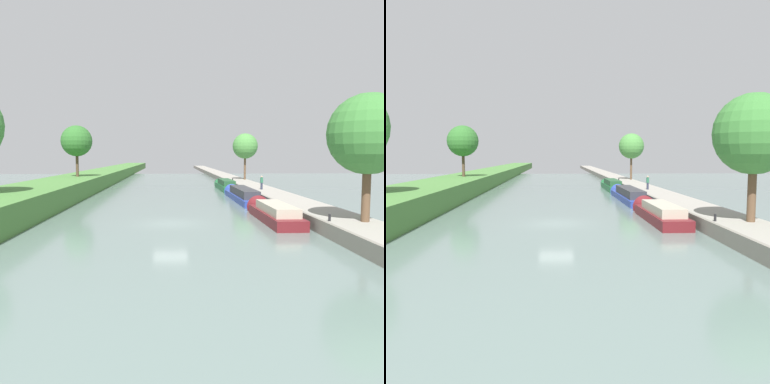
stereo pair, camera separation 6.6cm
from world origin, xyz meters
TOP-DOWN VIEW (x-y plane):
  - ground_plane at (0.00, 0.00)m, footprint 160.00×160.00m
  - right_towpath at (11.41, 0.00)m, footprint 3.60×260.00m
  - stone_quay at (9.48, 0.00)m, footprint 0.25×260.00m
  - narrowboat_maroon at (7.86, 1.39)m, footprint 2.14×10.41m
  - narrowboat_blue at (7.94, 15.15)m, footprint 2.02×14.52m
  - narrowboat_green at (8.03, 29.27)m, footprint 1.96×11.68m
  - tree_rightbank_near at (12.04, -5.08)m, footprint 4.95×4.95m
  - tree_rightbank_midnear at (12.68, 38.57)m, footprint 4.25×4.25m
  - tree_leftbank_downstream at (-12.86, 27.53)m, footprint 4.26×4.26m
  - person_walking at (10.98, 18.59)m, footprint 0.34×0.34m
  - mooring_bollard_near at (9.91, -4.78)m, footprint 0.16×0.16m
  - mooring_bollard_far at (9.91, 34.17)m, footprint 0.16×0.16m

SIDE VIEW (x-z plane):
  - ground_plane at x=0.00m, z-range 0.00..0.00m
  - right_towpath at x=11.41m, z-range 0.00..0.87m
  - stone_quay at x=9.48m, z-range 0.00..0.92m
  - narrowboat_maroon at x=7.86m, z-range -0.46..1.57m
  - narrowboat_blue at x=7.94m, z-range -0.46..1.63m
  - narrowboat_green at x=8.03m, z-range -0.41..1.63m
  - mooring_bollard_near at x=9.91m, z-range 0.87..1.32m
  - mooring_bollard_far at x=9.91m, z-range 0.87..1.32m
  - person_walking at x=10.98m, z-range 0.91..2.57m
  - tree_rightbank_near at x=12.04m, z-range 2.30..10.17m
  - tree_rightbank_midnear at x=12.68m, z-range 2.61..10.39m
  - tree_leftbank_downstream at x=-12.86m, z-range 3.40..10.45m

